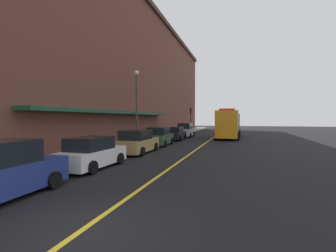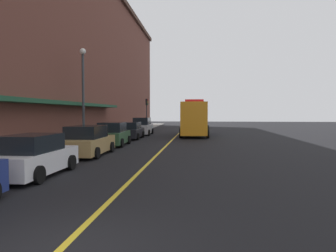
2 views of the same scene
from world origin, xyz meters
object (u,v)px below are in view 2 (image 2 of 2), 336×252
(utility_truck, at_px, (196,119))
(parking_meter_2, at_px, (99,131))
(parked_car_3, at_px, (113,135))
(parked_car_5, at_px, (142,127))
(parked_car_4, at_px, (131,131))
(parking_meter_1, at_px, (116,128))
(traffic_light_near, at_px, (147,108))
(parking_meter_0, at_px, (89,132))
(parked_car_1, at_px, (34,156))
(parked_car_2, at_px, (88,141))
(street_lamp_left, at_px, (83,86))

(utility_truck, height_order, parking_meter_2, utility_truck)
(utility_truck, relative_size, parking_meter_2, 7.07)
(parked_car_3, height_order, parked_car_5, parked_car_5)
(parked_car_4, bearing_deg, parking_meter_1, 96.85)
(parking_meter_2, bearing_deg, traffic_light_near, 89.84)
(parked_car_4, distance_m, parking_meter_0, 7.50)
(parked_car_3, height_order, parking_meter_0, parked_car_3)
(parked_car_4, xyz_separation_m, parked_car_5, (0.10, 5.28, 0.14))
(parked_car_1, bearing_deg, parking_meter_2, 7.33)
(parked_car_5, height_order, parking_meter_2, parked_car_5)
(parked_car_1, height_order, utility_truck, utility_truck)
(parked_car_1, xyz_separation_m, parked_car_5, (0.02, 22.54, 0.12))
(parked_car_2, distance_m, parking_meter_2, 6.43)
(parked_car_2, relative_size, parking_meter_0, 3.58)
(parked_car_3, distance_m, utility_truck, 12.25)
(parking_meter_0, xyz_separation_m, traffic_light_near, (0.06, 23.74, 2.10))
(traffic_light_near, bearing_deg, utility_truck, -58.24)
(parked_car_2, xyz_separation_m, parked_car_3, (-0.05, 5.32, 0.01))
(parked_car_5, height_order, utility_truck, utility_truck)
(parking_meter_0, relative_size, traffic_light_near, 0.31)
(parking_meter_2, bearing_deg, parked_car_4, 74.90)
(parked_car_1, relative_size, parked_car_2, 0.91)
(parked_car_1, distance_m, parked_car_5, 22.54)
(parked_car_4, relative_size, parked_car_5, 1.06)
(parked_car_3, height_order, parking_meter_2, parked_car_3)
(parked_car_4, xyz_separation_m, traffic_light_near, (-1.32, 16.38, 2.41))
(parked_car_1, xyz_separation_m, utility_truck, (5.89, 21.84, 1.01))
(parked_car_5, bearing_deg, parking_meter_0, 172.38)
(parked_car_2, bearing_deg, parked_car_5, -1.10)
(parked_car_1, bearing_deg, parked_car_3, 0.84)
(parked_car_4, height_order, parking_meter_0, parked_car_4)
(parked_car_3, bearing_deg, traffic_light_near, 1.36)
(parking_meter_2, bearing_deg, parking_meter_1, 90.00)
(parking_meter_1, bearing_deg, parked_car_2, -82.67)
(parked_car_2, distance_m, utility_truck, 17.07)
(parked_car_1, height_order, parking_meter_0, parked_car_1)
(parking_meter_1, xyz_separation_m, parking_meter_2, (0.00, -4.93, 0.00))
(parked_car_5, xyz_separation_m, utility_truck, (5.87, -0.69, 0.89))
(utility_truck, bearing_deg, parking_meter_1, -55.92)
(parked_car_2, xyz_separation_m, parking_meter_0, (-1.44, 4.03, 0.26))
(parking_meter_1, bearing_deg, parking_meter_2, -90.00)
(parked_car_1, relative_size, parking_meter_0, 3.24)
(parked_car_1, relative_size, parked_car_4, 0.91)
(traffic_light_near, bearing_deg, parked_car_5, -82.71)
(parked_car_2, xyz_separation_m, parking_meter_2, (-1.44, 6.26, 0.26))
(parked_car_2, bearing_deg, street_lamp_left, 22.74)
(parked_car_3, distance_m, parking_meter_1, 6.03)
(parked_car_5, relative_size, traffic_light_near, 1.04)
(traffic_light_near, bearing_deg, parking_meter_2, -90.16)
(parked_car_3, relative_size, parking_meter_0, 3.19)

